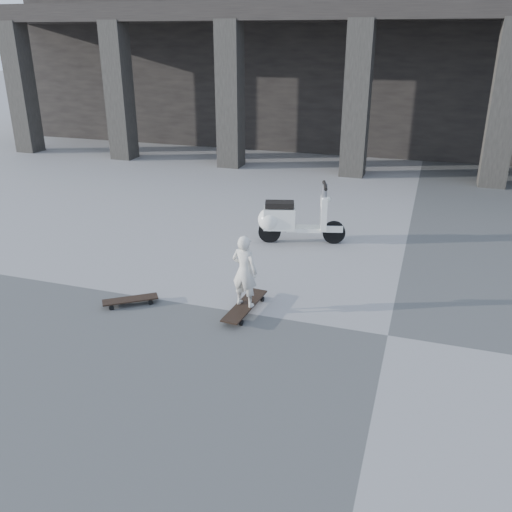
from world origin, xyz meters
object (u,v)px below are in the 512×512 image
(skateboard_spare, at_px, (130,300))
(scooter, at_px, (287,219))
(child, at_px, (245,271))
(longboard, at_px, (245,306))

(skateboard_spare, distance_m, scooter, 3.50)
(skateboard_spare, relative_size, child, 0.73)
(longboard, distance_m, scooter, 2.87)
(skateboard_spare, xyz_separation_m, child, (1.64, 0.31, 0.55))
(skateboard_spare, distance_m, child, 1.76)
(longboard, bearing_deg, child, 92.68)
(skateboard_spare, xyz_separation_m, scooter, (1.47, 3.15, 0.38))
(longboard, xyz_separation_m, child, (-0.00, 0.00, 0.54))
(skateboard_spare, relative_size, scooter, 0.47)
(longboard, height_order, child, child)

